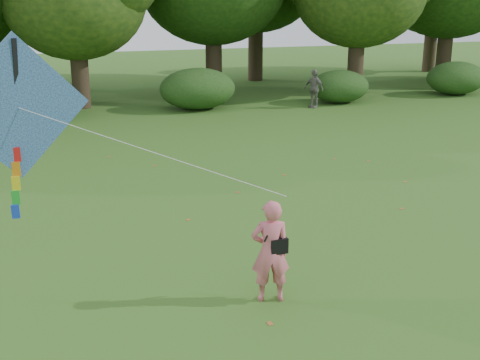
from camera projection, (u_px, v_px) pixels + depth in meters
name	position (u px, v px, depth m)	size (l,w,h in m)	color
ground	(298.00, 291.00, 10.56)	(100.00, 100.00, 0.00)	#265114
man_kite_flyer	(270.00, 251.00, 10.00)	(0.65, 0.43, 1.78)	#D86674
bystander_right	(314.00, 89.00, 27.83)	(1.03, 0.43, 1.76)	slate
crossbody_bag	(278.00, 245.00, 9.97)	(0.43, 0.20, 0.71)	black
flying_kite	(18.00, 110.00, 10.20)	(5.24, 2.70, 3.26)	#236098
shrub_band	(116.00, 96.00, 26.01)	(39.15, 3.22, 1.88)	#264919
fallen_leaves	(274.00, 186.00, 16.40)	(7.78, 11.49, 0.01)	#965B29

